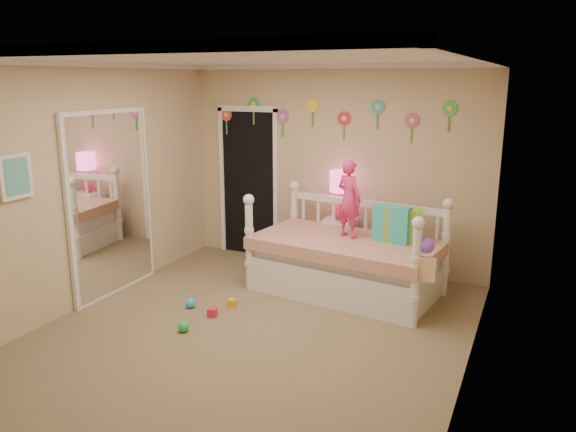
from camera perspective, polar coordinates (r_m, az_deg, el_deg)
The scene contains 18 objects.
floor at distance 5.64m, azimuth -3.53°, elevation -11.67°, with size 4.00×4.50×0.01m, color #7F684C.
ceiling at distance 5.09m, azimuth -3.98°, elevation 15.78°, with size 4.00×4.50×0.01m, color white.
back_wall at distance 7.23m, azimuth 4.73°, elevation 4.86°, with size 4.00×0.01×2.60m, color tan.
left_wall at distance 6.39m, azimuth -19.79°, elevation 2.88°, with size 0.01×4.50×2.60m, color tan.
right_wall at distance 4.63m, azimuth 18.62°, elevation -0.96°, with size 0.01×4.50×2.60m, color tan.
crown_molding at distance 5.09m, azimuth -3.98°, elevation 15.44°, with size 4.00×4.50×0.06m, color white, non-canonical shape.
daybed at distance 6.45m, azimuth 5.93°, elevation -2.88°, with size 2.12×1.14×1.15m, color white, non-canonical shape.
pillow_turquoise at distance 6.33m, azimuth 10.53°, elevation -0.80°, with size 0.41×0.14×0.41m, color #22AA84.
pillow_lime at distance 6.34m, azimuth 11.66°, elevation -0.96°, with size 0.41×0.15×0.39m, color #8DBD39.
child at distance 6.41m, azimuth 6.24°, elevation 1.74°, with size 0.33×0.21×0.90m, color #EC3573.
nightstand at distance 7.23m, azimuth 5.27°, elevation -2.97°, with size 0.41×0.31×0.68m, color white.
table_lamp at distance 7.05m, azimuth 5.41°, elevation 2.92°, with size 0.29×0.29×0.63m.
closet_doorway at distance 7.77m, azimuth -4.06°, elevation 3.52°, with size 0.90×0.04×2.07m, color black.
flower_decals at distance 7.18m, azimuth 4.11°, elevation 9.95°, with size 3.40×0.02×0.50m, color #B2668C, non-canonical shape.
mirror_closet at distance 6.62m, azimuth -17.57°, elevation 1.21°, with size 0.07×1.30×2.10m, color white.
wall_picture at distance 5.73m, azimuth -26.01°, elevation 3.65°, with size 0.05×0.34×0.42m, color white.
hanging_bag at distance 5.62m, azimuth 13.81°, elevation -4.43°, with size 0.20×0.16×0.36m, color beige, non-canonical shape.
toy_scatter at distance 6.17m, azimuth -9.67°, elevation -8.95°, with size 0.80×1.30×0.11m, color #996666, non-canonical shape.
Camera 1 is at (2.42, -4.47, 2.43)m, focal length 34.90 mm.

